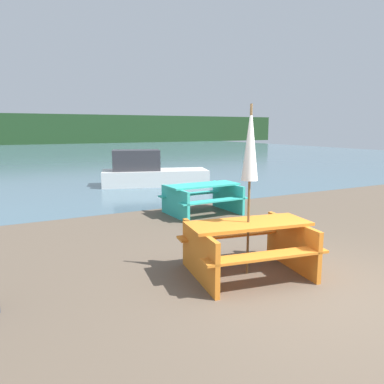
{
  "coord_description": "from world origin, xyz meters",
  "views": [
    {
      "loc": [
        -3.72,
        -3.2,
        2.16
      ],
      "look_at": [
        -0.15,
        3.55,
        0.85
      ],
      "focal_mm": 35.0,
      "sensor_mm": 36.0,
      "label": 1
    }
  ],
  "objects_px": {
    "picnic_table_teal": "(203,196)",
    "umbrella_white": "(250,145)",
    "boat": "(150,173)",
    "picnic_table_orange": "(248,243)"
  },
  "relations": [
    {
      "from": "umbrella_white",
      "to": "boat",
      "type": "distance_m",
      "value": 9.24
    },
    {
      "from": "picnic_table_orange",
      "to": "boat",
      "type": "distance_m",
      "value": 9.12
    },
    {
      "from": "boat",
      "to": "picnic_table_teal",
      "type": "bearing_deg",
      "value": -79.16
    },
    {
      "from": "picnic_table_teal",
      "to": "boat",
      "type": "xyz_separation_m",
      "value": [
        0.6,
        5.12,
        0.02
      ]
    },
    {
      "from": "picnic_table_teal",
      "to": "umbrella_white",
      "type": "distance_m",
      "value": 4.28
    },
    {
      "from": "picnic_table_orange",
      "to": "boat",
      "type": "height_order",
      "value": "boat"
    },
    {
      "from": "picnic_table_orange",
      "to": "picnic_table_teal",
      "type": "xyz_separation_m",
      "value": [
        1.37,
        3.79,
        -0.02
      ]
    },
    {
      "from": "picnic_table_teal",
      "to": "umbrella_white",
      "type": "relative_size",
      "value": 0.76
    },
    {
      "from": "picnic_table_orange",
      "to": "picnic_table_teal",
      "type": "relative_size",
      "value": 1.06
    },
    {
      "from": "umbrella_white",
      "to": "picnic_table_orange",
      "type": "bearing_deg",
      "value": 0.0
    }
  ]
}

